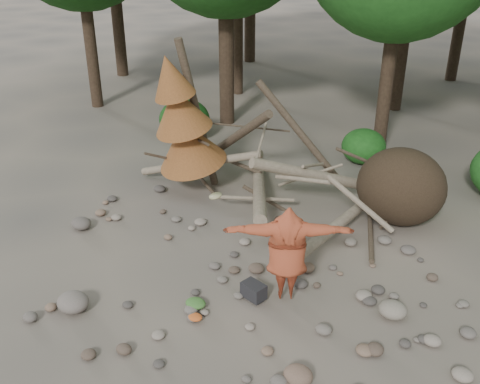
% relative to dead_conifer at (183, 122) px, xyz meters
% --- Properties ---
extents(ground, '(120.00, 120.00, 0.00)m').
position_rel_dead_conifer_xyz_m(ground, '(3.12, -3.37, -2.11)').
color(ground, '#514C44').
rests_on(ground, ground).
extents(deadfall_pile, '(8.55, 5.24, 3.30)m').
position_rel_dead_conifer_xyz_m(deadfall_pile, '(5.13, 0.87, -1.16)').
color(deadfall_pile, '#332619').
rests_on(deadfall_pile, ground).
extents(dead_conifer, '(2.06, 2.16, 4.35)m').
position_rel_dead_conifer_xyz_m(dead_conifer, '(0.00, 0.00, 0.00)').
color(dead_conifer, '#4C3F30').
rests_on(dead_conifer, ground).
extents(bush_left, '(1.80, 1.80, 1.44)m').
position_rel_dead_conifer_xyz_m(bush_left, '(-2.38, 3.83, -1.39)').
color(bush_left, '#164913').
rests_on(bush_left, ground).
extents(bush_mid, '(1.40, 1.40, 1.12)m').
position_rel_dead_conifer_xyz_m(bush_mid, '(3.92, 4.43, -1.55)').
color(bush_mid, '#1E5D1A').
rests_on(bush_mid, ground).
extents(frisbee_thrower, '(2.73, 1.65, 2.20)m').
position_rel_dead_conifer_xyz_m(frisbee_thrower, '(4.36, -3.30, -1.03)').
color(frisbee_thrower, '#9C3E23').
rests_on(frisbee_thrower, ground).
extents(backpack, '(0.55, 0.45, 0.31)m').
position_rel_dead_conifer_xyz_m(backpack, '(3.81, -3.63, -1.95)').
color(backpack, black).
rests_on(backpack, ground).
extents(cloth_green, '(0.41, 0.34, 0.15)m').
position_rel_dead_conifer_xyz_m(cloth_green, '(2.91, -4.39, -2.03)').
color(cloth_green, '#396A2A').
rests_on(cloth_green, ground).
extents(cloth_orange, '(0.29, 0.24, 0.10)m').
position_rel_dead_conifer_xyz_m(cloth_orange, '(3.10, -4.74, -2.06)').
color(cloth_orange, '#BF5420').
rests_on(cloth_orange, ground).
extents(boulder_front_left, '(0.64, 0.58, 0.38)m').
position_rel_dead_conifer_xyz_m(boulder_front_left, '(0.79, -5.49, -1.92)').
color(boulder_front_left, '#70665D').
rests_on(boulder_front_left, ground).
extents(boulder_front_right, '(0.49, 0.44, 0.30)m').
position_rel_dead_conifer_xyz_m(boulder_front_right, '(5.39, -5.31, -1.96)').
color(boulder_front_right, brown).
rests_on(boulder_front_right, ground).
extents(boulder_mid_right, '(0.55, 0.50, 0.33)m').
position_rel_dead_conifer_xyz_m(boulder_mid_right, '(6.42, -2.93, -1.95)').
color(boulder_mid_right, gray).
rests_on(boulder_mid_right, ground).
extents(boulder_mid_left, '(0.51, 0.46, 0.31)m').
position_rel_dead_conifer_xyz_m(boulder_mid_left, '(-1.26, -2.93, -1.96)').
color(boulder_mid_left, '#59524B').
rests_on(boulder_mid_left, ground).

